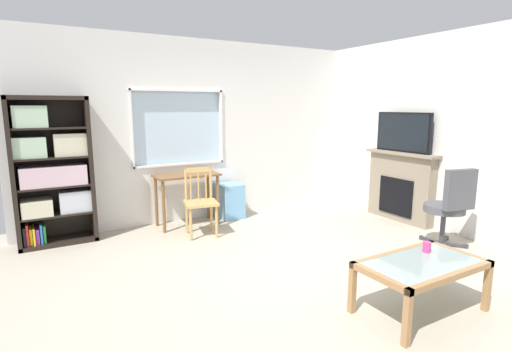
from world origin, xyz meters
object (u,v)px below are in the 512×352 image
at_px(bookshelf, 51,171).
at_px(office_chair, 450,204).
at_px(desk_under_window, 187,183).
at_px(sippy_cup, 427,247).
at_px(plastic_drawer_unit, 230,201).
at_px(wooden_chair, 200,201).
at_px(coffee_table, 422,269).
at_px(fireplace, 400,186).
at_px(tv, 403,132).

bearing_deg(bookshelf, office_chair, -32.35).
relative_size(desk_under_window, sippy_cup, 10.11).
xyz_separation_m(plastic_drawer_unit, office_chair, (1.70, -2.55, 0.29)).
distance_m(bookshelf, plastic_drawer_unit, 2.51).
distance_m(desk_under_window, wooden_chair, 0.54).
relative_size(bookshelf, desk_under_window, 2.02).
xyz_separation_m(plastic_drawer_unit, sippy_cup, (0.34, -3.25, 0.23)).
bearing_deg(office_chair, bookshelf, 147.65).
height_order(wooden_chair, coffee_table, wooden_chair).
bearing_deg(sippy_cup, coffee_table, -150.63).
xyz_separation_m(bookshelf, sippy_cup, (2.76, -3.31, -0.44)).
bearing_deg(fireplace, coffee_table, -136.67).
bearing_deg(plastic_drawer_unit, bookshelf, 178.64).
xyz_separation_m(fireplace, office_chair, (-0.48, -1.13, 0.03)).
bearing_deg(desk_under_window, bookshelf, 176.40).
xyz_separation_m(wooden_chair, coffee_table, (0.82, -2.81, -0.08)).
distance_m(fireplace, office_chair, 1.22).
relative_size(bookshelf, fireplace, 1.55).
xyz_separation_m(office_chair, sippy_cup, (-1.36, -0.70, -0.06)).
distance_m(bookshelf, wooden_chair, 1.88).
relative_size(bookshelf, wooden_chair, 2.05).
distance_m(wooden_chair, coffee_table, 2.93).
xyz_separation_m(wooden_chair, fireplace, (2.89, -0.86, 0.06)).
relative_size(plastic_drawer_unit, tv, 0.57).
xyz_separation_m(tv, office_chair, (-0.46, -1.13, -0.79)).
distance_m(bookshelf, office_chair, 4.89).
distance_m(wooden_chair, sippy_cup, 2.88).
bearing_deg(desk_under_window, tv, -25.63).
bearing_deg(coffee_table, plastic_drawer_unit, 91.90).
bearing_deg(wooden_chair, coffee_table, -73.67).
bearing_deg(tv, coffee_table, -136.42).
height_order(plastic_drawer_unit, fireplace, fireplace).
height_order(bookshelf, tv, bookshelf).
distance_m(bookshelf, fireplace, 4.85).
distance_m(desk_under_window, fireplace, 3.20).
bearing_deg(wooden_chair, office_chair, -39.48).
bearing_deg(tv, office_chair, -112.11).
relative_size(wooden_chair, fireplace, 0.76).
relative_size(plastic_drawer_unit, office_chair, 0.53).
relative_size(desk_under_window, fireplace, 0.77).
height_order(coffee_table, sippy_cup, sippy_cup).
height_order(fireplace, office_chair, fireplace).
xyz_separation_m(fireplace, coffee_table, (-2.07, -1.95, -0.14)).
relative_size(fireplace, coffee_table, 1.13).
bearing_deg(desk_under_window, coffee_table, -76.13).
height_order(bookshelf, desk_under_window, bookshelf).
distance_m(fireplace, coffee_table, 2.84).
bearing_deg(coffee_table, office_chair, 27.35).
relative_size(tv, coffee_table, 0.88).
height_order(plastic_drawer_unit, coffee_table, plastic_drawer_unit).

